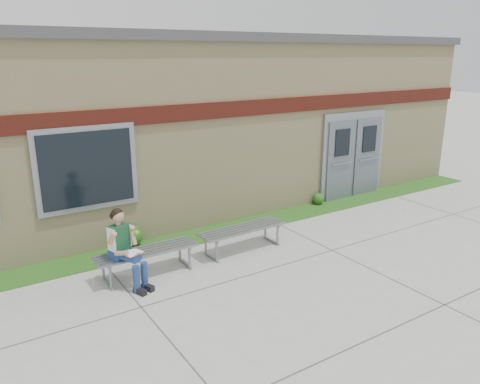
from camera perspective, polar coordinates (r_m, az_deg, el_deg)
ground at (r=8.59m, az=8.60°, el=-9.64°), size 80.00×80.00×0.00m
grass_strip at (r=10.49m, az=-0.79°, el=-4.40°), size 16.00×0.80×0.02m
school_building at (r=12.90m, az=-8.95°, el=8.97°), size 16.20×6.22×4.20m
bench_left at (r=8.42m, az=-11.28°, el=-7.62°), size 1.81×0.51×0.47m
bench_right at (r=9.26m, az=0.31°, el=-4.99°), size 1.83×0.56×0.47m
girl at (r=7.98m, az=-13.82°, el=-6.46°), size 0.58×0.83×1.34m
shrub_mid at (r=9.71m, az=-13.03°, el=-5.22°), size 0.42×0.42×0.42m
shrub_east at (r=12.22m, az=9.55°, el=-0.81°), size 0.29×0.29×0.29m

